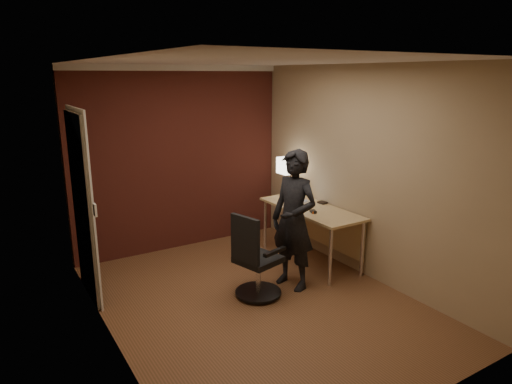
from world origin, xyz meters
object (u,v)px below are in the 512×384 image
(mouse, at_px, (313,211))
(desk_lamp, at_px, (287,166))
(wallet, at_px, (322,203))
(person, at_px, (294,220))
(office_chair, at_px, (254,262))
(desk, at_px, (315,216))
(laptop, at_px, (295,197))

(mouse, bearing_deg, desk_lamp, 95.03)
(wallet, relative_size, person, 0.07)
(wallet, xyz_separation_m, office_chair, (-1.39, -0.55, -0.33))
(desk, xyz_separation_m, mouse, (-0.19, -0.19, 0.14))
(mouse, height_order, office_chair, office_chair)
(mouse, relative_size, wallet, 0.91)
(desk, xyz_separation_m, wallet, (0.18, 0.07, 0.14))
(desk, distance_m, wallet, 0.24)
(wallet, relative_size, office_chair, 0.12)
(laptop, distance_m, wallet, 0.36)
(mouse, bearing_deg, person, -132.01)
(desk, bearing_deg, wallet, 22.36)
(mouse, bearing_deg, laptop, 96.93)
(desk_lamp, xyz_separation_m, person, (-0.71, -1.13, -0.35))
(laptop, bearing_deg, desk_lamp, 73.19)
(laptop, relative_size, mouse, 3.32)
(desk_lamp, distance_m, mouse, 0.97)
(desk, relative_size, wallet, 13.64)
(desk, relative_size, office_chair, 1.60)
(wallet, height_order, person, person)
(desk, height_order, wallet, wallet)
(mouse, bearing_deg, office_chair, -145.17)
(mouse, relative_size, person, 0.06)
(office_chair, bearing_deg, mouse, 15.82)
(desk_lamp, bearing_deg, desk, -91.89)
(wallet, xyz_separation_m, person, (-0.86, -0.54, 0.05))
(office_chair, bearing_deg, desk_lamp, 42.83)
(laptop, bearing_deg, person, -127.47)
(laptop, bearing_deg, wallet, -44.46)
(wallet, height_order, office_chair, office_chair)
(desk, relative_size, desk_lamp, 2.80)
(laptop, height_order, office_chair, laptop)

